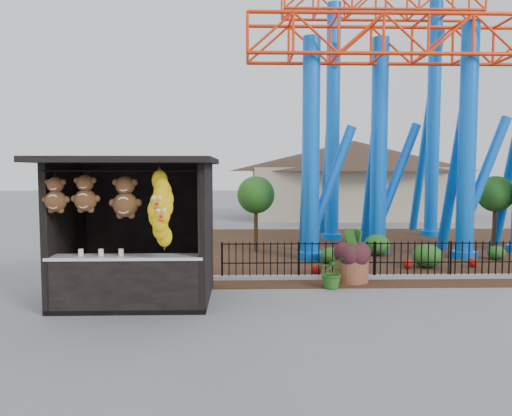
{
  "coord_description": "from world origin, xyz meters",
  "views": [
    {
      "loc": [
        -0.67,
        -9.8,
        2.86
      ],
      "look_at": [
        -0.36,
        1.5,
        2.0
      ],
      "focal_mm": 35.0,
      "sensor_mm": 36.0,
      "label": 1
    }
  ],
  "objects_px": {
    "roller_coaster": "(404,70)",
    "prize_booth": "(134,232)",
    "potted_plant": "(333,272)",
    "terracotta_planter": "(352,270)"
  },
  "relations": [
    {
      "from": "roller_coaster",
      "to": "prize_booth",
      "type": "bearing_deg",
      "value": -137.92
    },
    {
      "from": "prize_booth",
      "to": "roller_coaster",
      "type": "relative_size",
      "value": 0.32
    },
    {
      "from": "potted_plant",
      "to": "terracotta_planter",
      "type": "bearing_deg",
      "value": 67.6
    },
    {
      "from": "potted_plant",
      "to": "prize_booth",
      "type": "bearing_deg",
      "value": -145.3
    },
    {
      "from": "prize_booth",
      "to": "potted_plant",
      "type": "xyz_separation_m",
      "value": [
        4.51,
        1.14,
        -1.12
      ]
    },
    {
      "from": "prize_booth",
      "to": "terracotta_planter",
      "type": "xyz_separation_m",
      "value": [
        5.12,
        1.8,
        -1.22
      ]
    },
    {
      "from": "prize_booth",
      "to": "roller_coaster",
      "type": "distance_m",
      "value": 11.98
    },
    {
      "from": "terracotta_planter",
      "to": "potted_plant",
      "type": "distance_m",
      "value": 0.9
    },
    {
      "from": "prize_booth",
      "to": "potted_plant",
      "type": "relative_size",
      "value": 4.3
    },
    {
      "from": "prize_booth",
      "to": "roller_coaster",
      "type": "xyz_separation_m",
      "value": [
        8.11,
        7.32,
        4.91
      ]
    }
  ]
}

